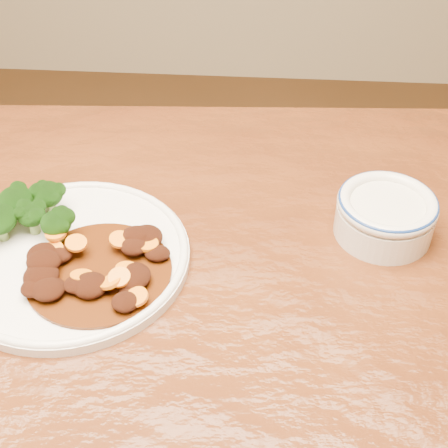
{
  "coord_description": "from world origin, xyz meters",
  "views": [
    {
      "loc": [
        0.15,
        -0.46,
        1.29
      ],
      "look_at": [
        0.11,
        0.13,
        0.77
      ],
      "focal_mm": 50.0,
      "sensor_mm": 36.0,
      "label": 1
    }
  ],
  "objects": [
    {
      "name": "dip_bowl",
      "position": [
        0.31,
        0.15,
        0.78
      ],
      "size": [
        0.13,
        0.13,
        0.06
      ],
      "rotation": [
        0.0,
        0.0,
        -0.09
      ],
      "color": "beige",
      "rests_on": "dining_table"
    },
    {
      "name": "broccoli_florets",
      "position": [
        -0.14,
        0.11,
        0.79
      ],
      "size": [
        0.11,
        0.1,
        0.05
      ],
      "color": "#73914B",
      "rests_on": "dinner_plate"
    },
    {
      "name": "dining_table",
      "position": [
        0.0,
        0.0,
        0.67
      ],
      "size": [
        1.55,
        0.98,
        0.75
      ],
      "rotation": [
        0.0,
        0.0,
        0.06
      ],
      "color": "#5A2A0F",
      "rests_on": "ground"
    },
    {
      "name": "mince_stew",
      "position": [
        -0.04,
        0.04,
        0.77
      ],
      "size": [
        0.17,
        0.17,
        0.03
      ],
      "color": "#3F1C06",
      "rests_on": "dinner_plate"
    },
    {
      "name": "dinner_plate",
      "position": [
        -0.07,
        0.07,
        0.76
      ],
      "size": [
        0.29,
        0.29,
        0.02
      ],
      "rotation": [
        0.0,
        0.0,
        0.01
      ],
      "color": "white",
      "rests_on": "dining_table"
    }
  ]
}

